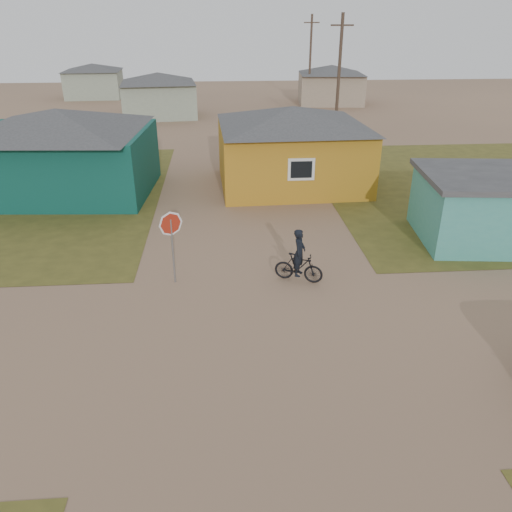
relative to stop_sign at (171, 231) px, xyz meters
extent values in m
plane|color=#926F54|center=(2.66, -3.96, -1.79)|extent=(120.00, 120.00, 0.00)
cube|color=#0A3B33|center=(-5.84, 9.54, -0.29)|extent=(8.40, 6.54, 3.00)
pyramid|color=#39393C|center=(-5.84, 9.54, 1.71)|extent=(8.93, 7.08, 1.00)
cube|color=#B57C1B|center=(5.16, 10.04, -0.29)|extent=(7.21, 6.24, 3.00)
pyramid|color=#39393C|center=(5.16, 10.04, 1.66)|extent=(7.72, 6.76, 0.90)
cube|color=silver|center=(5.16, 7.01, -0.14)|extent=(1.20, 0.06, 1.00)
cube|color=black|center=(5.16, 6.98, -0.14)|extent=(0.95, 0.04, 0.75)
cube|color=teal|center=(12.16, 2.54, -0.59)|extent=(6.39, 4.61, 2.40)
cube|color=#39393C|center=(12.16, 2.54, 0.71)|extent=(6.71, 4.93, 0.20)
cube|color=gray|center=(-3.34, 30.04, -0.39)|extent=(6.49, 5.60, 2.80)
pyramid|color=#39393C|center=(-3.34, 30.04, 1.41)|extent=(7.04, 6.15, 0.80)
cube|color=gray|center=(12.66, 36.04, -0.39)|extent=(6.41, 5.50, 2.80)
pyramid|color=#39393C|center=(12.66, 36.04, 1.41)|extent=(6.95, 6.05, 0.80)
cube|color=gray|center=(-11.34, 42.04, -0.44)|extent=(5.75, 5.28, 2.70)
pyramid|color=#39393C|center=(-11.34, 42.04, 1.26)|extent=(6.28, 5.81, 0.70)
cylinder|color=#46352A|center=(9.16, 18.04, 2.21)|extent=(0.20, 0.20, 8.00)
cube|color=#46352A|center=(9.16, 18.04, 5.51)|extent=(1.40, 0.10, 0.10)
cylinder|color=#46352A|center=(10.16, 34.04, 2.21)|extent=(0.20, 0.20, 8.00)
cube|color=#46352A|center=(10.16, 34.04, 5.51)|extent=(1.40, 0.10, 0.10)
cylinder|color=gray|center=(0.00, 0.00, -0.70)|extent=(0.06, 0.06, 2.18)
imported|color=black|center=(3.98, -0.21, -1.31)|extent=(1.64, 1.01, 0.95)
imported|color=black|center=(3.98, -0.21, -0.78)|extent=(0.56, 0.67, 1.57)
camera|label=1|loc=(1.54, -14.34, 5.95)|focal=35.00mm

